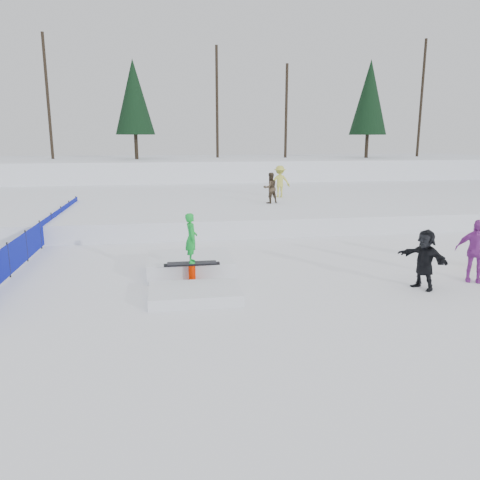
{
  "coord_description": "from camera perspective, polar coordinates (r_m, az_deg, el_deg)",
  "views": [
    {
      "loc": [
        -1.71,
        -11.87,
        4.2
      ],
      "look_at": [
        0.5,
        2.0,
        1.1
      ],
      "focal_mm": 35.0,
      "sensor_mm": 36.0,
      "label": 1
    }
  ],
  "objects": [
    {
      "name": "ground",
      "position": [
        12.71,
        -0.81,
        -6.85
      ],
      "size": [
        120.0,
        120.0,
        0.0
      ],
      "primitive_type": "plane",
      "color": "white"
    },
    {
      "name": "treeline",
      "position": [
        41.04,
        2.15,
        16.97
      ],
      "size": [
        40.24,
        4.22,
        10.5
      ],
      "color": "black",
      "rests_on": "snow_berm"
    },
    {
      "name": "jib_rail_feature",
      "position": [
        14.13,
        -5.99,
        -3.63
      ],
      "size": [
        2.6,
        4.4,
        2.11
      ],
      "color": "white",
      "rests_on": "ground"
    },
    {
      "name": "safety_fence",
      "position": [
        19.43,
        -23.15,
        0.6
      ],
      "size": [
        0.05,
        16.0,
        1.1
      ],
      "color": "#0B1399",
      "rests_on": "ground"
    },
    {
      "name": "snow_midrise",
      "position": [
        28.18,
        -5.51,
        4.63
      ],
      "size": [
        50.0,
        18.0,
        0.8
      ],
      "primitive_type": "cube",
      "color": "white",
      "rests_on": "ground"
    },
    {
      "name": "spectator_dark",
      "position": [
        14.06,
        21.59,
        -2.21
      ],
      "size": [
        1.09,
        1.65,
        1.71
      ],
      "primitive_type": "imported",
      "rotation": [
        0.0,
        0.0,
        -1.16
      ],
      "color": "black",
      "rests_on": "ground"
    },
    {
      "name": "snow_berm",
      "position": [
        42.01,
        -6.77,
        8.26
      ],
      "size": [
        60.0,
        14.0,
        2.4
      ],
      "primitive_type": "cube",
      "color": "white",
      "rests_on": "ground"
    },
    {
      "name": "spectator_purple",
      "position": [
        15.38,
        26.75,
        -1.17
      ],
      "size": [
        1.17,
        0.96,
        1.86
      ],
      "primitive_type": "imported",
      "rotation": [
        0.0,
        0.0,
        -0.56
      ],
      "color": "purple",
      "rests_on": "ground"
    },
    {
      "name": "walker_olive",
      "position": [
        24.61,
        3.71,
        6.35
      ],
      "size": [
        0.91,
        0.78,
        1.6
      ],
      "primitive_type": "imported",
      "rotation": [
        0.0,
        0.0,
        3.4
      ],
      "color": "#403323",
      "rests_on": "snow_midrise"
    },
    {
      "name": "walker_ygreen",
      "position": [
        27.17,
        4.87,
        7.13
      ],
      "size": [
        1.23,
        0.79,
        1.81
      ],
      "primitive_type": "imported",
      "rotation": [
        0.0,
        0.0,
        3.04
      ],
      "color": "#C9CA47",
      "rests_on": "snow_midrise"
    }
  ]
}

